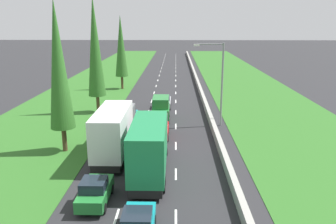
{
  "coord_description": "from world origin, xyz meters",
  "views": [
    {
      "loc": [
        1.68,
        -2.5,
        11.14
      ],
      "look_at": [
        0.82,
        36.51,
        0.69
      ],
      "focal_mm": 36.31,
      "sensor_mm": 36.0,
      "label": 1
    }
  ],
  "objects_px": {
    "street_light_mast": "(219,79)",
    "green_box_truck_centre_lane": "(150,146)",
    "silver_sedan_centre_lane": "(164,102)",
    "poplar_tree_second": "(58,66)",
    "poplar_tree_third": "(95,47)",
    "green_van_centre_lane": "(161,109)",
    "teal_hatchback_left_lane": "(129,116)",
    "white_box_truck_left_lane": "(115,130)",
    "green_hatchback_left_lane": "(95,191)",
    "poplar_tree_fourth": "(121,46)",
    "red_hatchback_centre_lane": "(160,129)"
  },
  "relations": [
    {
      "from": "street_light_mast",
      "to": "green_box_truck_centre_lane",
      "type": "bearing_deg",
      "value": -118.09
    },
    {
      "from": "green_box_truck_centre_lane",
      "to": "silver_sedan_centre_lane",
      "type": "xyz_separation_m",
      "value": [
        0.37,
        20.25,
        -1.37
      ]
    },
    {
      "from": "poplar_tree_second",
      "to": "poplar_tree_third",
      "type": "xyz_separation_m",
      "value": [
        0.02,
        13.24,
        0.57
      ]
    },
    {
      "from": "green_box_truck_centre_lane",
      "to": "street_light_mast",
      "type": "relative_size",
      "value": 1.04
    },
    {
      "from": "green_van_centre_lane",
      "to": "poplar_tree_second",
      "type": "bearing_deg",
      "value": -129.54
    },
    {
      "from": "green_box_truck_centre_lane",
      "to": "poplar_tree_second",
      "type": "xyz_separation_m",
      "value": [
        -7.86,
        4.32,
        5.4
      ]
    },
    {
      "from": "teal_hatchback_left_lane",
      "to": "poplar_tree_second",
      "type": "xyz_separation_m",
      "value": [
        -4.53,
        -8.49,
        6.75
      ]
    },
    {
      "from": "white_box_truck_left_lane",
      "to": "green_van_centre_lane",
      "type": "xyz_separation_m",
      "value": [
        3.49,
        10.44,
        -0.78
      ]
    },
    {
      "from": "green_van_centre_lane",
      "to": "green_hatchback_left_lane",
      "type": "bearing_deg",
      "value": -100.19
    },
    {
      "from": "white_box_truck_left_lane",
      "to": "poplar_tree_fourth",
      "type": "bearing_deg",
      "value": 97.55
    },
    {
      "from": "green_box_truck_centre_lane",
      "to": "teal_hatchback_left_lane",
      "type": "xyz_separation_m",
      "value": [
        -3.33,
        12.81,
        -1.35
      ]
    },
    {
      "from": "red_hatchback_centre_lane",
      "to": "poplar_tree_second",
      "type": "relative_size",
      "value": 0.3
    },
    {
      "from": "white_box_truck_left_lane",
      "to": "poplar_tree_third",
      "type": "relative_size",
      "value": 0.66
    },
    {
      "from": "red_hatchback_centre_lane",
      "to": "poplar_tree_third",
      "type": "bearing_deg",
      "value": 130.98
    },
    {
      "from": "poplar_tree_second",
      "to": "green_hatchback_left_lane",
      "type": "bearing_deg",
      "value": -61.83
    },
    {
      "from": "poplar_tree_second",
      "to": "poplar_tree_third",
      "type": "bearing_deg",
      "value": 89.9
    },
    {
      "from": "street_light_mast",
      "to": "silver_sedan_centre_lane",
      "type": "bearing_deg",
      "value": 127.43
    },
    {
      "from": "poplar_tree_third",
      "to": "silver_sedan_centre_lane",
      "type": "bearing_deg",
      "value": 18.13
    },
    {
      "from": "white_box_truck_left_lane",
      "to": "teal_hatchback_left_lane",
      "type": "xyz_separation_m",
      "value": [
        -0.07,
        9.13,
        -1.35
      ]
    },
    {
      "from": "green_hatchback_left_lane",
      "to": "silver_sedan_centre_lane",
      "type": "distance_m",
      "value": 25.02
    },
    {
      "from": "red_hatchback_centre_lane",
      "to": "green_hatchback_left_lane",
      "type": "height_order",
      "value": "same"
    },
    {
      "from": "white_box_truck_left_lane",
      "to": "teal_hatchback_left_lane",
      "type": "height_order",
      "value": "white_box_truck_left_lane"
    },
    {
      "from": "green_hatchback_left_lane",
      "to": "silver_sedan_centre_lane",
      "type": "bearing_deg",
      "value": 81.99
    },
    {
      "from": "green_hatchback_left_lane",
      "to": "street_light_mast",
      "type": "distance_m",
      "value": 19.81
    },
    {
      "from": "green_box_truck_centre_lane",
      "to": "red_hatchback_centre_lane",
      "type": "distance_m",
      "value": 8.22
    },
    {
      "from": "red_hatchback_centre_lane",
      "to": "green_van_centre_lane",
      "type": "bearing_deg",
      "value": 91.43
    },
    {
      "from": "white_box_truck_left_lane",
      "to": "poplar_tree_second",
      "type": "xyz_separation_m",
      "value": [
        -4.6,
        0.64,
        5.4
      ]
    },
    {
      "from": "white_box_truck_left_lane",
      "to": "poplar_tree_fourth",
      "type": "distance_m",
      "value": 29.96
    },
    {
      "from": "white_box_truck_left_lane",
      "to": "poplar_tree_fourth",
      "type": "relative_size",
      "value": 0.77
    },
    {
      "from": "street_light_mast",
      "to": "teal_hatchback_left_lane",
      "type": "bearing_deg",
      "value": 176.55
    },
    {
      "from": "teal_hatchback_left_lane",
      "to": "street_light_mast",
      "type": "xyz_separation_m",
      "value": [
        9.85,
        -0.59,
        4.4
      ]
    },
    {
      "from": "silver_sedan_centre_lane",
      "to": "street_light_mast",
      "type": "height_order",
      "value": "street_light_mast"
    },
    {
      "from": "green_box_truck_centre_lane",
      "to": "poplar_tree_fourth",
      "type": "height_order",
      "value": "poplar_tree_fourth"
    },
    {
      "from": "silver_sedan_centre_lane",
      "to": "poplar_tree_fourth",
      "type": "bearing_deg",
      "value": 120.56
    },
    {
      "from": "green_hatchback_left_lane",
      "to": "poplar_tree_fourth",
      "type": "bearing_deg",
      "value": 96.12
    },
    {
      "from": "green_box_truck_centre_lane",
      "to": "red_hatchback_centre_lane",
      "type": "height_order",
      "value": "green_box_truck_centre_lane"
    },
    {
      "from": "poplar_tree_third",
      "to": "street_light_mast",
      "type": "bearing_deg",
      "value": -20.44
    },
    {
      "from": "green_van_centre_lane",
      "to": "silver_sedan_centre_lane",
      "type": "xyz_separation_m",
      "value": [
        0.14,
        6.13,
        -0.59
      ]
    },
    {
      "from": "red_hatchback_centre_lane",
      "to": "teal_hatchback_left_lane",
      "type": "height_order",
      "value": "same"
    },
    {
      "from": "silver_sedan_centre_lane",
      "to": "poplar_tree_third",
      "type": "height_order",
      "value": "poplar_tree_third"
    },
    {
      "from": "green_box_truck_centre_lane",
      "to": "poplar_tree_third",
      "type": "distance_m",
      "value": 20.14
    },
    {
      "from": "green_box_truck_centre_lane",
      "to": "street_light_mast",
      "type": "xyz_separation_m",
      "value": [
        6.52,
        12.21,
        3.05
      ]
    },
    {
      "from": "white_box_truck_left_lane",
      "to": "red_hatchback_centre_lane",
      "type": "bearing_deg",
      "value": 50.52
    },
    {
      "from": "green_hatchback_left_lane",
      "to": "poplar_tree_third",
      "type": "xyz_separation_m",
      "value": [
        -4.72,
        22.09,
        7.32
      ]
    },
    {
      "from": "poplar_tree_second",
      "to": "green_van_centre_lane",
      "type": "bearing_deg",
      "value": 50.46
    },
    {
      "from": "white_box_truck_left_lane",
      "to": "poplar_tree_second",
      "type": "bearing_deg",
      "value": 172.12
    },
    {
      "from": "street_light_mast",
      "to": "poplar_tree_third",
      "type": "bearing_deg",
      "value": 159.56
    },
    {
      "from": "red_hatchback_centre_lane",
      "to": "green_box_truck_centre_lane",
      "type": "bearing_deg",
      "value": -92.69
    },
    {
      "from": "poplar_tree_second",
      "to": "poplar_tree_fourth",
      "type": "distance_m",
      "value": 28.66
    },
    {
      "from": "green_box_truck_centre_lane",
      "to": "teal_hatchback_left_lane",
      "type": "distance_m",
      "value": 13.3
    }
  ]
}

